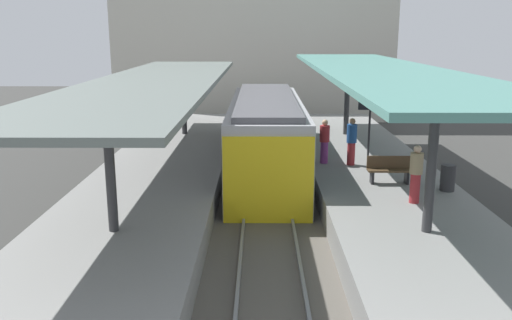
% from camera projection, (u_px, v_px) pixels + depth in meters
% --- Properties ---
extents(ground_plane, '(80.00, 80.00, 0.00)m').
position_uv_depth(ground_plane, '(267.00, 206.00, 18.00)').
color(ground_plane, '#383835').
extents(platform_left, '(4.40, 28.00, 1.00)m').
position_uv_depth(platform_left, '(154.00, 191.00, 17.91)').
color(platform_left, gray).
rests_on(platform_left, ground_plane).
extents(platform_right, '(4.40, 28.00, 1.00)m').
position_uv_depth(platform_right, '(381.00, 192.00, 17.86)').
color(platform_right, gray).
rests_on(platform_right, ground_plane).
extents(track_ballast, '(3.20, 28.00, 0.20)m').
position_uv_depth(track_ballast, '(267.00, 203.00, 17.98)').
color(track_ballast, '#59544C').
rests_on(track_ballast, ground_plane).
extents(rail_near_side, '(0.08, 28.00, 0.14)m').
position_uv_depth(rail_near_side, '(246.00, 198.00, 17.94)').
color(rail_near_side, slate).
rests_on(rail_near_side, track_ballast).
extents(rail_far_side, '(0.08, 28.00, 0.14)m').
position_uv_depth(rail_far_side, '(289.00, 198.00, 17.93)').
color(rail_far_side, slate).
rests_on(rail_far_side, track_ballast).
extents(commuter_train, '(2.78, 10.74, 3.10)m').
position_uv_depth(commuter_train, '(266.00, 137.00, 20.66)').
color(commuter_train, '#ADADB2').
rests_on(commuter_train, track_ballast).
extents(canopy_left, '(4.18, 21.00, 3.13)m').
position_uv_depth(canopy_left, '(157.00, 82.00, 18.45)').
color(canopy_left, '#333335').
rests_on(canopy_left, platform_left).
extents(canopy_right, '(4.18, 21.00, 3.53)m').
position_uv_depth(canopy_right, '(378.00, 71.00, 18.30)').
color(canopy_right, '#333335').
rests_on(canopy_right, platform_right).
extents(platform_bench, '(1.40, 0.41, 0.86)m').
position_uv_depth(platform_bench, '(389.00, 169.00, 17.01)').
color(platform_bench, black).
rests_on(platform_bench, platform_right).
extents(platform_sign, '(0.90, 0.08, 2.21)m').
position_uv_depth(platform_sign, '(370.00, 117.00, 19.87)').
color(platform_sign, '#262628').
rests_on(platform_sign, platform_right).
extents(litter_bin, '(0.44, 0.44, 0.80)m').
position_uv_depth(litter_bin, '(448.00, 178.00, 16.20)').
color(litter_bin, '#2D2D30').
rests_on(litter_bin, platform_right).
extents(passenger_near_bench, '(0.36, 0.36, 1.62)m').
position_uv_depth(passenger_near_bench, '(324.00, 141.00, 19.48)').
color(passenger_near_bench, '#7A337A').
rests_on(passenger_near_bench, platform_right).
extents(passenger_mid_platform, '(0.36, 0.36, 1.71)m').
position_uv_depth(passenger_mid_platform, '(352.00, 141.00, 19.22)').
color(passenger_mid_platform, maroon).
rests_on(passenger_mid_platform, platform_right).
extents(passenger_far_end, '(0.36, 0.36, 1.67)m').
position_uv_depth(passenger_far_end, '(416.00, 173.00, 14.94)').
color(passenger_far_end, maroon).
rests_on(passenger_far_end, platform_right).
extents(station_building_backdrop, '(18.00, 6.00, 11.00)m').
position_uv_depth(station_building_backdrop, '(254.00, 34.00, 36.16)').
color(station_building_backdrop, beige).
rests_on(station_building_backdrop, ground_plane).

